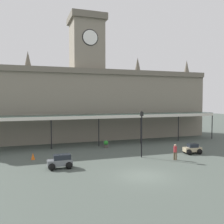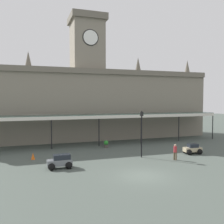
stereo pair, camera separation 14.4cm
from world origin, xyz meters
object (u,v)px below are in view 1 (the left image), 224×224
Objects in this scene: car_grey_estate at (60,162)px; victorian_lamppost at (142,129)px; traffic_cone at (33,156)px; car_beige_sedan at (192,149)px; pedestrian_beside_cars at (175,151)px; planter_forecourt_centre at (106,144)px.

victorian_lamppost is at bearing 9.61° from car_grey_estate.
car_beige_sedan is at bearing -9.88° from traffic_cone.
pedestrian_beside_cars reaches higher than planter_forecourt_centre.
car_beige_sedan is 1.27× the size of pedestrian_beside_cars.
car_grey_estate is 3.14× the size of traffic_cone.
planter_forecourt_centre is at bearing 108.49° from victorian_lamppost.
traffic_cone is at bearing 170.12° from car_beige_sedan.
planter_forecourt_centre is at bearing 48.74° from car_grey_estate.
pedestrian_beside_cars is 14.97m from traffic_cone.
pedestrian_beside_cars reaches higher than car_beige_sedan.
car_beige_sedan reaches higher than planter_forecourt_centre.
car_beige_sedan is (15.35, 1.18, -0.06)m from car_grey_estate.
car_beige_sedan is at bearing 4.41° from car_grey_estate.
pedestrian_beside_cars is at bearing -151.92° from car_beige_sedan.
car_beige_sedan is 4.06m from pedestrian_beside_cars.
car_beige_sedan reaches higher than traffic_cone.
car_grey_estate is 4.85m from traffic_cone.
pedestrian_beside_cars is (-3.56, -1.90, 0.41)m from car_beige_sedan.
planter_forecourt_centre is (9.18, 3.56, 0.13)m from traffic_cone.
planter_forecourt_centre reaches higher than traffic_cone.
pedestrian_beside_cars is 1.74× the size of planter_forecourt_centre.
pedestrian_beside_cars is 4.25m from victorian_lamppost.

